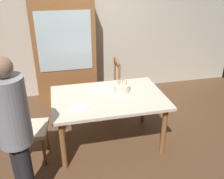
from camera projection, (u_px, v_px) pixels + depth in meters
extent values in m
plane|color=brown|center=(109.00, 141.00, 3.71)|extent=(6.40, 6.40, 0.00)
cube|color=beige|center=(88.00, 29.00, 4.77)|extent=(6.40, 0.10, 2.60)
cube|color=beige|center=(108.00, 98.00, 3.40)|extent=(1.54, 1.03, 0.04)
cylinder|color=brown|center=(63.00, 145.00, 3.06)|extent=(0.07, 0.07, 0.71)
cylinder|color=brown|center=(164.00, 131.00, 3.33)|extent=(0.07, 0.07, 0.71)
cylinder|color=brown|center=(60.00, 112.00, 3.79)|extent=(0.07, 0.07, 0.71)
cylinder|color=brown|center=(143.00, 102.00, 4.06)|extent=(0.07, 0.07, 0.71)
cylinder|color=silver|center=(122.00, 91.00, 3.51)|extent=(0.28, 0.28, 0.01)
cylinder|color=beige|center=(122.00, 88.00, 3.49)|extent=(0.23, 0.23, 0.11)
cylinder|color=#4C7FE5|center=(126.00, 82.00, 3.47)|extent=(0.01, 0.01, 0.05)
sphere|color=#FFC64C|center=(126.00, 80.00, 3.45)|extent=(0.01, 0.01, 0.01)
cylinder|color=#E54C4C|center=(125.00, 81.00, 3.50)|extent=(0.01, 0.01, 0.05)
sphere|color=#FFC64C|center=(125.00, 79.00, 3.48)|extent=(0.01, 0.01, 0.01)
cylinder|color=#4C7FE5|center=(123.00, 81.00, 3.51)|extent=(0.01, 0.01, 0.05)
sphere|color=#FFC64C|center=(123.00, 79.00, 3.49)|extent=(0.01, 0.01, 0.01)
cylinder|color=#E54C4C|center=(120.00, 81.00, 3.50)|extent=(0.01, 0.01, 0.05)
sphere|color=#FFC64C|center=(120.00, 79.00, 3.49)|extent=(0.01, 0.01, 0.01)
cylinder|color=#4C7FE5|center=(118.00, 82.00, 3.48)|extent=(0.01, 0.01, 0.05)
sphere|color=#FFC64C|center=(118.00, 79.00, 3.46)|extent=(0.01, 0.01, 0.01)
cylinder|color=yellow|center=(118.00, 83.00, 3.44)|extent=(0.01, 0.01, 0.05)
sphere|color=#FFC64C|center=(118.00, 81.00, 3.43)|extent=(0.01, 0.01, 0.01)
cylinder|color=#D872CC|center=(119.00, 84.00, 3.41)|extent=(0.01, 0.01, 0.05)
sphere|color=#FFC64C|center=(119.00, 82.00, 3.40)|extent=(0.01, 0.01, 0.01)
cylinder|color=#F2994C|center=(122.00, 84.00, 3.40)|extent=(0.01, 0.01, 0.05)
sphere|color=#FFC64C|center=(122.00, 82.00, 3.38)|extent=(0.01, 0.01, 0.01)
cylinder|color=#66CC72|center=(125.00, 84.00, 3.41)|extent=(0.01, 0.01, 0.05)
sphere|color=#FFC64C|center=(125.00, 82.00, 3.39)|extent=(0.01, 0.01, 0.01)
cylinder|color=#E54C4C|center=(126.00, 83.00, 3.43)|extent=(0.01, 0.01, 0.05)
sphere|color=#FFC64C|center=(126.00, 81.00, 3.42)|extent=(0.01, 0.01, 0.01)
cylinder|color=white|center=(79.00, 108.00, 3.09)|extent=(0.22, 0.22, 0.01)
cylinder|color=white|center=(100.00, 89.00, 3.57)|extent=(0.22, 0.22, 0.01)
cube|color=silver|center=(67.00, 109.00, 3.08)|extent=(0.18, 0.03, 0.01)
cube|color=silver|center=(89.00, 91.00, 3.54)|extent=(0.18, 0.06, 0.01)
cube|color=silver|center=(134.00, 101.00, 3.25)|extent=(0.18, 0.03, 0.01)
cube|color=tan|center=(106.00, 89.00, 4.28)|extent=(0.46, 0.46, 0.05)
cylinder|color=brown|center=(95.00, 98.00, 4.50)|extent=(0.04, 0.04, 0.42)
cylinder|color=brown|center=(98.00, 107.00, 4.20)|extent=(0.04, 0.04, 0.42)
cylinder|color=brown|center=(113.00, 96.00, 4.56)|extent=(0.04, 0.04, 0.42)
cylinder|color=brown|center=(117.00, 105.00, 4.26)|extent=(0.04, 0.04, 0.42)
cylinder|color=brown|center=(115.00, 72.00, 4.36)|extent=(0.04, 0.04, 0.50)
cylinder|color=brown|center=(119.00, 79.00, 4.04)|extent=(0.04, 0.04, 0.50)
cube|color=brown|center=(117.00, 63.00, 4.11)|extent=(0.06, 0.40, 0.06)
cube|color=beige|center=(30.00, 129.00, 3.21)|extent=(0.48, 0.48, 0.05)
cylinder|color=brown|center=(44.00, 151.00, 3.18)|extent=(0.04, 0.04, 0.42)
cylinder|color=brown|center=(47.00, 135.00, 3.48)|extent=(0.04, 0.04, 0.42)
cylinder|color=brown|center=(17.00, 153.00, 3.14)|extent=(0.04, 0.04, 0.42)
cylinder|color=brown|center=(22.00, 137.00, 3.44)|extent=(0.04, 0.04, 0.42)
cube|color=beige|center=(11.00, 114.00, 3.08)|extent=(0.09, 0.40, 0.50)
cylinder|color=#262328|center=(27.00, 176.00, 2.53)|extent=(0.14, 0.14, 0.81)
cylinder|color=#262328|center=(20.00, 170.00, 2.60)|extent=(0.14, 0.14, 0.81)
cylinder|color=gray|center=(11.00, 112.00, 2.24)|extent=(0.32, 0.32, 0.68)
sphere|color=#8C664C|center=(2.00, 67.00, 2.06)|extent=(0.19, 0.19, 0.19)
cube|color=brown|center=(65.00, 52.00, 4.57)|extent=(1.10, 0.44, 1.90)
cube|color=silver|center=(65.00, 42.00, 4.26)|extent=(0.94, 0.01, 1.04)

